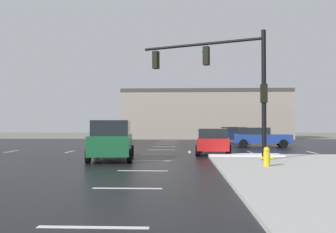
{
  "coord_description": "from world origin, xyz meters",
  "views": [
    {
      "loc": [
        1.6,
        -24.51,
        1.84
      ],
      "look_at": [
        0.35,
        5.44,
        2.49
      ],
      "focal_mm": 39.5,
      "sensor_mm": 36.0,
      "label": 1
    }
  ],
  "objects_px": {
    "sedan_navy": "(228,134)",
    "sedan_tan": "(111,134)",
    "suv_green": "(112,139)",
    "traffic_signal_mast": "(227,74)",
    "fire_hydrant": "(267,157)",
    "sedan_blue": "(260,137)",
    "sedan_red": "(214,141)"
  },
  "relations": [
    {
      "from": "sedan_navy",
      "to": "suv_green",
      "type": "relative_size",
      "value": 0.93
    },
    {
      "from": "suv_green",
      "to": "sedan_navy",
      "type": "bearing_deg",
      "value": -30.51
    },
    {
      "from": "sedan_tan",
      "to": "suv_green",
      "type": "distance_m",
      "value": 19.53
    },
    {
      "from": "sedan_blue",
      "to": "sedan_navy",
      "type": "relative_size",
      "value": 1.02
    },
    {
      "from": "fire_hydrant",
      "to": "sedan_blue",
      "type": "distance_m",
      "value": 15.21
    },
    {
      "from": "sedan_blue",
      "to": "sedan_tan",
      "type": "bearing_deg",
      "value": 156.8
    },
    {
      "from": "fire_hydrant",
      "to": "sedan_navy",
      "type": "distance_m",
      "value": 22.03
    },
    {
      "from": "fire_hydrant",
      "to": "sedan_red",
      "type": "xyz_separation_m",
      "value": [
        -1.55,
        7.42,
        0.32
      ]
    },
    {
      "from": "fire_hydrant",
      "to": "sedan_blue",
      "type": "height_order",
      "value": "sedan_blue"
    },
    {
      "from": "fire_hydrant",
      "to": "suv_green",
      "type": "bearing_deg",
      "value": 152.23
    },
    {
      "from": "fire_hydrant",
      "to": "sedan_navy",
      "type": "height_order",
      "value": "sedan_navy"
    },
    {
      "from": "sedan_blue",
      "to": "traffic_signal_mast",
      "type": "bearing_deg",
      "value": -102.17
    },
    {
      "from": "fire_hydrant",
      "to": "sedan_blue",
      "type": "bearing_deg",
      "value": 79.38
    },
    {
      "from": "sedan_tan",
      "to": "suv_green",
      "type": "height_order",
      "value": "suv_green"
    },
    {
      "from": "sedan_tan",
      "to": "sedan_navy",
      "type": "height_order",
      "value": "same"
    },
    {
      "from": "sedan_tan",
      "to": "sedan_blue",
      "type": "bearing_deg",
      "value": -116.86
    },
    {
      "from": "fire_hydrant",
      "to": "sedan_navy",
      "type": "xyz_separation_m",
      "value": [
        1.12,
        22.0,
        0.32
      ]
    },
    {
      "from": "traffic_signal_mast",
      "to": "sedan_tan",
      "type": "height_order",
      "value": "traffic_signal_mast"
    },
    {
      "from": "sedan_tan",
      "to": "suv_green",
      "type": "relative_size",
      "value": 0.93
    },
    {
      "from": "sedan_blue",
      "to": "sedan_navy",
      "type": "distance_m",
      "value": 7.25
    },
    {
      "from": "sedan_navy",
      "to": "fire_hydrant",
      "type": "bearing_deg",
      "value": 90.16
    },
    {
      "from": "sedan_navy",
      "to": "suv_green",
      "type": "height_order",
      "value": "suv_green"
    },
    {
      "from": "sedan_tan",
      "to": "sedan_red",
      "type": "relative_size",
      "value": 0.99
    },
    {
      "from": "sedan_tan",
      "to": "sedan_red",
      "type": "xyz_separation_m",
      "value": [
        9.38,
        -15.47,
        0.0
      ]
    },
    {
      "from": "sedan_red",
      "to": "sedan_navy",
      "type": "distance_m",
      "value": 14.83
    },
    {
      "from": "sedan_blue",
      "to": "sedan_navy",
      "type": "height_order",
      "value": "same"
    },
    {
      "from": "traffic_signal_mast",
      "to": "sedan_navy",
      "type": "bearing_deg",
      "value": -74.51
    },
    {
      "from": "sedan_tan",
      "to": "sedan_blue",
      "type": "distance_m",
      "value": 15.87
    },
    {
      "from": "traffic_signal_mast",
      "to": "sedan_red",
      "type": "distance_m",
      "value": 5.41
    },
    {
      "from": "sedan_blue",
      "to": "sedan_red",
      "type": "xyz_separation_m",
      "value": [
        -4.36,
        -7.53,
        0.0
      ]
    },
    {
      "from": "sedan_navy",
      "to": "sedan_tan",
      "type": "bearing_deg",
      "value": -1.14
    },
    {
      "from": "sedan_tan",
      "to": "sedan_blue",
      "type": "xyz_separation_m",
      "value": [
        13.74,
        -7.94,
        0.0
      ]
    }
  ]
}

